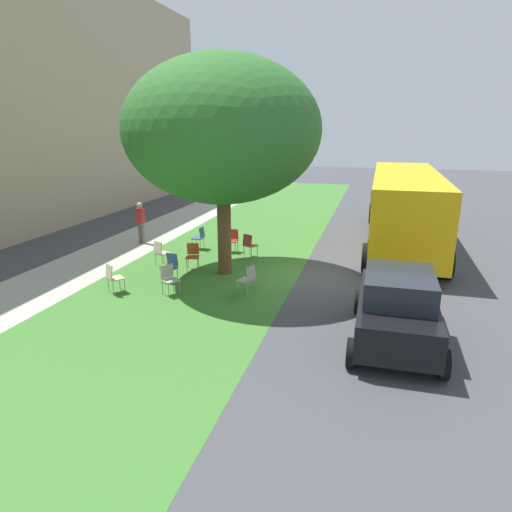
{
  "coord_description": "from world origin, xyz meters",
  "views": [
    {
      "loc": [
        -13.54,
        -2.09,
        4.69
      ],
      "look_at": [
        -0.84,
        1.37,
        0.86
      ],
      "focal_mm": 31.68,
      "sensor_mm": 36.0,
      "label": 1
    }
  ],
  "objects": [
    {
      "name": "pedestrian_0",
      "position": [
        2.61,
        7.17,
        0.93
      ],
      "size": [
        0.31,
        0.41,
        1.69
      ],
      "color": "#726659",
      "rests_on": "ground"
    },
    {
      "name": "parked_car",
      "position": [
        -3.83,
        -2.66,
        0.84
      ],
      "size": [
        3.7,
        1.92,
        1.65
      ],
      "color": "black",
      "rests_on": "ground"
    },
    {
      "name": "sidewalk_strip",
      "position": [
        0.0,
        7.6,
        0.0
      ],
      "size": [
        48.0,
        2.8,
        0.01
      ],
      "primitive_type": "cube",
      "color": "#ADA89E",
      "rests_on": "ground"
    },
    {
      "name": "school_bus",
      "position": [
        5.18,
        -3.12,
        1.76
      ],
      "size": [
        10.4,
        2.8,
        2.88
      ],
      "color": "yellow",
      "rests_on": "ground"
    },
    {
      "name": "chair_3",
      "position": [
        2.31,
        3.16,
        0.52
      ],
      "size": [
        0.43,
        0.43,
        0.88
      ],
      "color": "#B7332D",
      "rests_on": "ground"
    },
    {
      "name": "chair_6",
      "position": [
        -2.8,
        5.08,
        0.52
      ],
      "size": [
        0.58,
        0.58,
        0.88
      ],
      "color": "beige",
      "rests_on": "ground"
    },
    {
      "name": "chair_8",
      "position": [
        2.35,
        4.51,
        0.52
      ],
      "size": [
        0.43,
        0.43,
        0.88
      ],
      "color": "#335184",
      "rests_on": "ground"
    },
    {
      "name": "chair_5",
      "position": [
        -1.41,
        3.96,
        0.52
      ],
      "size": [
        0.5,
        0.49,
        0.88
      ],
      "color": "#335184",
      "rests_on": "ground"
    },
    {
      "name": "chair_4",
      "position": [
        -2.45,
        3.49,
        0.52
      ],
      "size": [
        0.58,
        0.58,
        0.88
      ],
      "color": "#ADA393",
      "rests_on": "ground"
    },
    {
      "name": "chair_1",
      "position": [
        1.75,
        2.32,
        0.52
      ],
      "size": [
        0.56,
        0.55,
        0.88
      ],
      "color": "#B7332D",
      "rests_on": "ground"
    },
    {
      "name": "chair_7",
      "position": [
        -0.05,
        4.97,
        0.52
      ],
      "size": [
        0.56,
        0.55,
        0.88
      ],
      "color": "beige",
      "rests_on": "ground"
    },
    {
      "name": "chair_0",
      "position": [
        -1.93,
        1.3,
        0.52
      ],
      "size": [
        0.52,
        0.52,
        0.88
      ],
      "color": "#ADA393",
      "rests_on": "ground"
    },
    {
      "name": "ground",
      "position": [
        0.0,
        0.0,
        0.0
      ],
      "size": [
        80.0,
        80.0,
        0.0
      ],
      "primitive_type": "plane",
      "color": "#424247"
    },
    {
      "name": "grass_verge",
      "position": [
        0.0,
        3.2,
        0.0
      ],
      "size": [
        48.0,
        6.0,
        0.01
      ],
      "primitive_type": "cube",
      "color": "#3D752D",
      "rests_on": "ground"
    },
    {
      "name": "chair_2",
      "position": [
        -0.08,
        3.78,
        0.52
      ],
      "size": [
        0.52,
        0.51,
        0.88
      ],
      "color": "#C64C1E",
      "rests_on": "ground"
    },
    {
      "name": "street_tree",
      "position": [
        -0.2,
        2.6,
        4.52
      ],
      "size": [
        5.98,
        5.98,
        6.74
      ],
      "color": "brown",
      "rests_on": "ground"
    }
  ]
}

